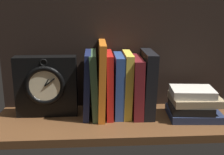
% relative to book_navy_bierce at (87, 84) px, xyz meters
% --- Properties ---
extents(ground_plane, '(0.81, 0.27, 0.03)m').
position_rel_book_navy_bierce_xyz_m(ground_plane, '(0.10, -0.04, -0.12)').
color(ground_plane, brown).
extents(back_panel, '(0.81, 0.01, 0.42)m').
position_rel_book_navy_bierce_xyz_m(back_panel, '(0.10, 0.09, 0.10)').
color(back_panel, black).
rests_on(back_panel, ground_plane).
extents(book_navy_bierce, '(0.03, 0.14, 0.21)m').
position_rel_book_navy_bierce_xyz_m(book_navy_bierce, '(0.00, 0.00, 0.00)').
color(book_navy_bierce, '#192147').
rests_on(book_navy_bierce, ground_plane).
extents(book_green_romantic, '(0.03, 0.15, 0.21)m').
position_rel_book_navy_bierce_xyz_m(book_green_romantic, '(0.02, 0.00, -0.00)').
color(book_green_romantic, '#476B44').
rests_on(book_green_romantic, ground_plane).
extents(book_orange_pandolfini, '(0.03, 0.17, 0.25)m').
position_rel_book_navy_bierce_xyz_m(book_orange_pandolfini, '(0.05, 0.00, 0.02)').
color(book_orange_pandolfini, orange).
rests_on(book_orange_pandolfini, ground_plane).
extents(book_red_requiem, '(0.02, 0.15, 0.21)m').
position_rel_book_navy_bierce_xyz_m(book_red_requiem, '(0.07, 0.00, -0.00)').
color(book_red_requiem, red).
rests_on(book_red_requiem, ground_plane).
extents(book_blue_modern, '(0.03, 0.13, 0.20)m').
position_rel_book_navy_bierce_xyz_m(book_blue_modern, '(0.10, 0.00, -0.00)').
color(book_blue_modern, '#2D4C8E').
rests_on(book_blue_modern, ground_plane).
extents(book_yellow_seinlanguage, '(0.03, 0.14, 0.21)m').
position_rel_book_navy_bierce_xyz_m(book_yellow_seinlanguage, '(0.13, 0.00, -0.00)').
color(book_yellow_seinlanguage, gold).
rests_on(book_yellow_seinlanguage, ground_plane).
extents(book_maroon_dawkins, '(0.03, 0.15, 0.19)m').
position_rel_book_navy_bierce_xyz_m(book_maroon_dawkins, '(0.16, 0.00, -0.01)').
color(book_maroon_dawkins, maroon).
rests_on(book_maroon_dawkins, ground_plane).
extents(book_black_skeptic, '(0.04, 0.15, 0.21)m').
position_rel_book_navy_bierce_xyz_m(book_black_skeptic, '(0.20, 0.00, -0.00)').
color(book_black_skeptic, black).
rests_on(book_black_skeptic, ground_plane).
extents(framed_clock, '(0.20, 0.06, 0.20)m').
position_rel_book_navy_bierce_xyz_m(framed_clock, '(-0.13, 0.01, -0.01)').
color(framed_clock, black).
rests_on(framed_clock, ground_plane).
extents(book_stack_side, '(0.17, 0.14, 0.10)m').
position_rel_book_navy_bierce_xyz_m(book_stack_side, '(0.35, -0.04, -0.06)').
color(book_stack_side, '#232D4C').
rests_on(book_stack_side, ground_plane).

